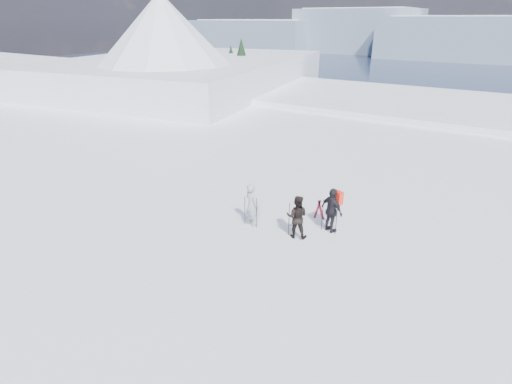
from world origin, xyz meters
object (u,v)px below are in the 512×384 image
skier_grey (251,205)px  skier_dark (297,217)px  skier_pack (332,211)px  skis_loose (319,209)px

skier_grey → skier_dark: (1.85, 0.11, -0.04)m
skier_pack → skis_loose: bearing=-29.1°
skier_grey → skis_loose: skier_grey is taller
skier_dark → skis_loose: size_ratio=0.97×
skier_dark → skier_pack: bearing=-149.7°
skier_grey → skier_pack: skier_pack is taller
skier_pack → skis_loose: size_ratio=1.03×
skier_pack → skier_grey: bearing=46.6°
skier_grey → skis_loose: 3.18m
skier_grey → skier_pack: size_ratio=0.98×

